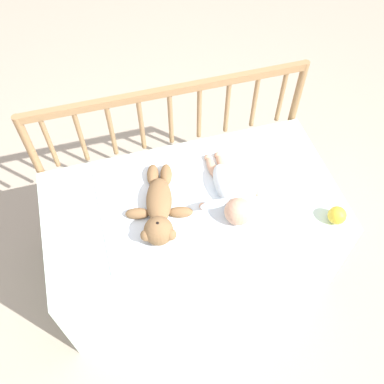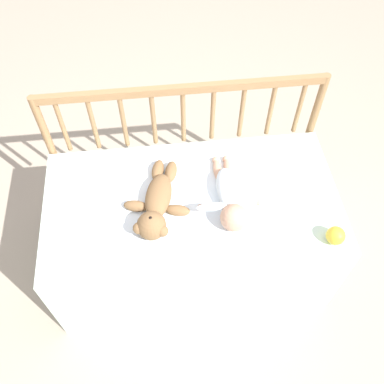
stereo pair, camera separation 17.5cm
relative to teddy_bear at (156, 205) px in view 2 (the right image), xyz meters
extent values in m
plane|color=tan|center=(0.16, 0.04, -0.59)|extent=(12.00, 12.00, 0.00)
cube|color=silver|center=(0.16, 0.04, -0.32)|extent=(1.31, 0.69, 0.55)
cylinder|color=#997047|center=(-0.48, 0.40, -0.15)|extent=(0.04, 0.04, 0.88)
cylinder|color=#997047|center=(0.79, 0.40, -0.15)|extent=(0.04, 0.04, 0.88)
cube|color=#997047|center=(0.16, 0.40, 0.27)|extent=(1.27, 0.03, 0.04)
cylinder|color=#997047|center=(-0.39, 0.40, 0.10)|extent=(0.02, 0.02, 0.30)
cylinder|color=#997047|center=(-0.26, 0.40, 0.10)|extent=(0.02, 0.02, 0.30)
cylinder|color=#997047|center=(-0.12, 0.40, 0.10)|extent=(0.02, 0.02, 0.30)
cylinder|color=#997047|center=(0.02, 0.40, 0.10)|extent=(0.02, 0.02, 0.30)
cylinder|color=#997047|center=(0.16, 0.40, 0.10)|extent=(0.02, 0.02, 0.30)
cylinder|color=#997047|center=(0.29, 0.40, 0.10)|extent=(0.02, 0.02, 0.30)
cylinder|color=#997047|center=(0.43, 0.40, 0.10)|extent=(0.02, 0.02, 0.30)
cylinder|color=#997047|center=(0.57, 0.40, 0.10)|extent=(0.02, 0.02, 0.30)
cylinder|color=#997047|center=(0.71, 0.40, 0.10)|extent=(0.02, 0.02, 0.30)
cube|color=white|center=(0.17, 0.05, -0.04)|extent=(0.84, 0.55, 0.01)
ellipsoid|color=olive|center=(0.01, 0.05, 0.00)|extent=(0.16, 0.25, 0.09)
sphere|color=olive|center=(-0.03, -0.11, 0.01)|extent=(0.12, 0.12, 0.12)
sphere|color=beige|center=(-0.03, -0.11, 0.05)|extent=(0.05, 0.05, 0.05)
sphere|color=black|center=(-0.03, -0.11, 0.07)|extent=(0.02, 0.02, 0.02)
sphere|color=olive|center=(0.02, -0.14, 0.02)|extent=(0.05, 0.05, 0.05)
sphere|color=olive|center=(-0.08, -0.12, 0.02)|extent=(0.05, 0.05, 0.05)
ellipsoid|color=olive|center=(0.09, -0.02, -0.02)|extent=(0.11, 0.07, 0.05)
ellipsoid|color=olive|center=(-0.09, 0.02, -0.02)|extent=(0.11, 0.07, 0.05)
ellipsoid|color=olive|center=(0.08, 0.19, -0.02)|extent=(0.08, 0.13, 0.05)
ellipsoid|color=olive|center=(0.02, 0.20, -0.02)|extent=(0.08, 0.13, 0.05)
ellipsoid|color=white|center=(0.32, 0.05, 0.00)|extent=(0.10, 0.23, 0.09)
sphere|color=tan|center=(0.32, -0.11, 0.01)|extent=(0.12, 0.12, 0.12)
ellipsoid|color=white|center=(0.40, -0.01, -0.03)|extent=(0.13, 0.04, 0.04)
ellipsoid|color=white|center=(0.23, -0.06, 0.04)|extent=(0.13, 0.04, 0.04)
sphere|color=tan|center=(0.44, -0.01, -0.03)|extent=(0.03, 0.03, 0.03)
sphere|color=tan|center=(0.19, -0.01, -0.03)|extent=(0.03, 0.03, 0.03)
ellipsoid|color=tan|center=(0.34, 0.18, -0.03)|extent=(0.04, 0.13, 0.04)
ellipsoid|color=tan|center=(0.29, 0.18, -0.03)|extent=(0.04, 0.13, 0.04)
sphere|color=tan|center=(0.34, 0.24, -0.03)|extent=(0.03, 0.03, 0.03)
sphere|color=tan|center=(0.29, 0.24, -0.03)|extent=(0.03, 0.03, 0.03)
sphere|color=yellow|center=(0.72, -0.23, -0.01)|extent=(0.08, 0.08, 0.08)
camera|label=1|loc=(-0.13, -0.99, 1.51)|focal=40.00mm
camera|label=2|loc=(0.04, -1.02, 1.51)|focal=40.00mm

